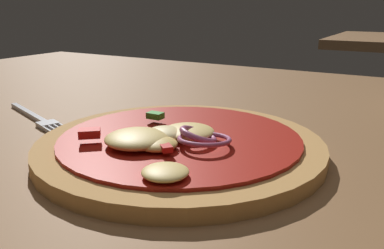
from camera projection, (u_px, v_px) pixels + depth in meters
name	position (u px, v px, depth m)	size (l,w,h in m)	color
dining_table	(222.00, 199.00, 0.30)	(1.45, 1.03, 0.03)	brown
pizza	(179.00, 144.00, 0.34)	(0.24, 0.24, 0.03)	tan
fork	(38.00, 119.00, 0.44)	(0.14, 0.06, 0.01)	silver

